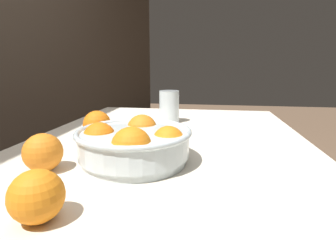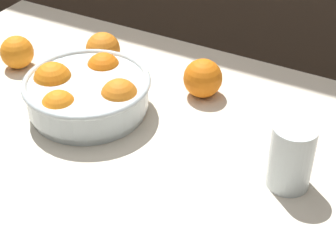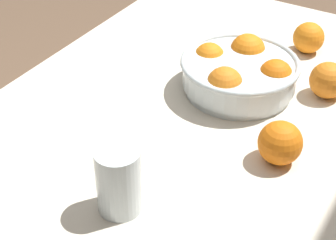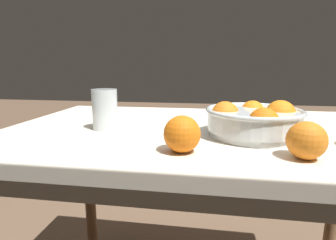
{
  "view_description": "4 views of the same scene",
  "coord_description": "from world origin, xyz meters",
  "px_view_note": "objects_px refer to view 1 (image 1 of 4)",
  "views": [
    {
      "loc": [
        -0.67,
        -0.11,
        0.98
      ],
      "look_at": [
        0.07,
        0.0,
        0.82
      ],
      "focal_mm": 28.0,
      "sensor_mm": 36.0,
      "label": 1
    },
    {
      "loc": [
        0.46,
        -0.7,
        1.43
      ],
      "look_at": [
        0.07,
        0.02,
        0.83
      ],
      "focal_mm": 60.0,
      "sensor_mm": 36.0,
      "label": 2
    },
    {
      "loc": [
        0.83,
        0.45,
        1.44
      ],
      "look_at": [
        0.09,
        -0.0,
        0.81
      ],
      "focal_mm": 60.0,
      "sensor_mm": 36.0,
      "label": 3
    },
    {
      "loc": [
        -0.01,
        0.77,
        0.96
      ],
      "look_at": [
        0.11,
        0.03,
        0.8
      ],
      "focal_mm": 28.0,
      "sensor_mm": 36.0,
      "label": 4
    }
  ],
  "objects_px": {
    "orange_loose_near_bowl": "(37,196)",
    "orange_loose_aside": "(97,124)",
    "fruit_bowl": "(134,143)",
    "juice_glass": "(169,108)",
    "orange_loose_front": "(43,152)"
  },
  "relations": [
    {
      "from": "orange_loose_near_bowl",
      "to": "orange_loose_aside",
      "type": "height_order",
      "value": "orange_loose_aside"
    },
    {
      "from": "fruit_bowl",
      "to": "orange_loose_aside",
      "type": "xyz_separation_m",
      "value": [
        0.18,
        0.17,
        -0.0
      ]
    },
    {
      "from": "juice_glass",
      "to": "orange_loose_near_bowl",
      "type": "relative_size",
      "value": 1.61
    },
    {
      "from": "fruit_bowl",
      "to": "orange_loose_near_bowl",
      "type": "xyz_separation_m",
      "value": [
        -0.24,
        0.07,
        -0.01
      ]
    },
    {
      "from": "juice_glass",
      "to": "fruit_bowl",
      "type": "bearing_deg",
      "value": 178.01
    },
    {
      "from": "orange_loose_front",
      "to": "orange_loose_aside",
      "type": "xyz_separation_m",
      "value": [
        0.25,
        -0.01,
        0.0
      ]
    },
    {
      "from": "fruit_bowl",
      "to": "orange_loose_front",
      "type": "relative_size",
      "value": 3.26
    },
    {
      "from": "juice_glass",
      "to": "orange_loose_near_bowl",
      "type": "xyz_separation_m",
      "value": [
        -0.67,
        0.08,
        -0.02
      ]
    },
    {
      "from": "fruit_bowl",
      "to": "juice_glass",
      "type": "distance_m",
      "value": 0.43
    },
    {
      "from": "orange_loose_near_bowl",
      "to": "orange_loose_front",
      "type": "relative_size",
      "value": 0.95
    },
    {
      "from": "orange_loose_front",
      "to": "orange_loose_aside",
      "type": "distance_m",
      "value": 0.25
    },
    {
      "from": "orange_loose_aside",
      "to": "orange_loose_front",
      "type": "bearing_deg",
      "value": 178.7
    },
    {
      "from": "orange_loose_front",
      "to": "orange_loose_aside",
      "type": "relative_size",
      "value": 0.96
    },
    {
      "from": "orange_loose_near_bowl",
      "to": "orange_loose_aside",
      "type": "bearing_deg",
      "value": 12.8
    },
    {
      "from": "orange_loose_front",
      "to": "fruit_bowl",
      "type": "bearing_deg",
      "value": -66.05
    }
  ]
}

